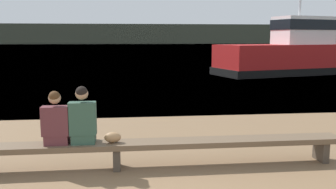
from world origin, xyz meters
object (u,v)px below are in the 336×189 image
bench_main (117,147)px  person_left (56,122)px  shopping_bag (113,137)px  person_right (83,119)px  tugboat_red (297,55)px

bench_main → person_left: (-0.99, 0.00, 0.46)m
bench_main → shopping_bag: shopping_bag is taller
person_right → shopping_bag: size_ratio=3.46×
shopping_bag → tugboat_red: (10.83, 16.01, 0.56)m
bench_main → person_left: bearing=179.7°
shopping_bag → tugboat_red: bearing=55.9°
person_right → tugboat_red: (11.32, 16.00, 0.23)m
shopping_bag → tugboat_red: 19.34m
person_left → bench_main: bearing=-0.3°
person_right → tugboat_red: 19.60m
person_left → person_right: 0.44m
person_left → tugboat_red: (11.76, 16.00, 0.27)m
shopping_bag → person_left: bearing=179.4°
person_right → shopping_bag: person_right is taller
person_right → tugboat_red: bearing=54.7°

